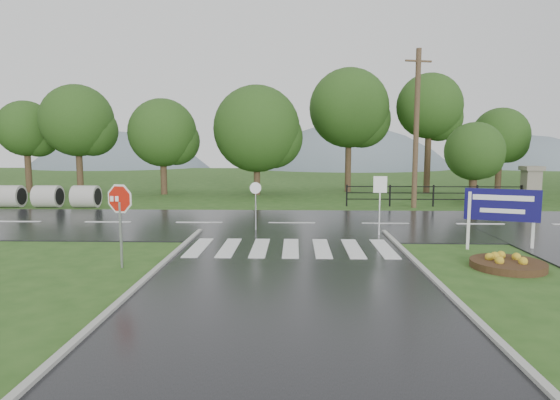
{
  "coord_description": "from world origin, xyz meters",
  "views": [
    {
      "loc": [
        0.12,
        -9.82,
        3.35
      ],
      "look_at": [
        -0.38,
        6.0,
        1.5
      ],
      "focal_mm": 30.0,
      "sensor_mm": 36.0,
      "label": 1
    }
  ],
  "objects": [
    {
      "name": "reg_sign_small",
      "position": [
        3.25,
        7.37,
        1.57
      ],
      "size": [
        0.5,
        0.06,
        2.23
      ],
      "color": "#939399",
      "rests_on": "ground"
    },
    {
      "name": "entrance_tree_left",
      "position": [
        10.43,
        17.5,
        3.01
      ],
      "size": [
        3.34,
        3.34,
        4.7
      ],
      "color": "#3D2B1C",
      "rests_on": "ground"
    },
    {
      "name": "culvert_pipes",
      "position": [
        -14.35,
        15.0,
        0.6
      ],
      "size": [
        7.6,
        1.2,
        1.2
      ],
      "color": "#9E9B93",
      "rests_on": "ground"
    },
    {
      "name": "curb_left",
      "position": [
        -3.55,
        -4.0,
        0.0
      ],
      "size": [
        0.15,
        24.0,
        0.12
      ],
      "primitive_type": "cube",
      "color": "#A3A39B",
      "rests_on": "ground"
    },
    {
      "name": "estate_billboard",
      "position": [
        6.77,
        5.26,
        1.35
      ],
      "size": [
        2.18,
        0.81,
        1.97
      ],
      "color": "silver",
      "rests_on": "ground"
    },
    {
      "name": "fence_west",
      "position": [
        7.75,
        16.0,
        0.72
      ],
      "size": [
        9.58,
        0.08,
        1.2
      ],
      "color": "black",
      "rests_on": "ground"
    },
    {
      "name": "reg_sign_round",
      "position": [
        -1.41,
        8.24,
        1.25
      ],
      "size": [
        0.44,
        0.14,
        1.93
      ],
      "color": "#939399",
      "rests_on": "ground"
    },
    {
      "name": "treeline",
      "position": [
        1.0,
        24.0,
        0.0
      ],
      "size": [
        83.2,
        5.2,
        10.0
      ],
      "color": "#1D3E13",
      "rests_on": "ground"
    },
    {
      "name": "crosswalk",
      "position": [
        0.0,
        5.0,
        0.06
      ],
      "size": [
        6.5,
        2.8,
        0.02
      ],
      "color": "silver",
      "rests_on": "ground"
    },
    {
      "name": "utility_pole_east",
      "position": [
        6.57,
        15.5,
        4.27
      ],
      "size": [
        1.47,
        0.45,
        8.39
      ],
      "color": "#473523",
      "rests_on": "ground"
    },
    {
      "name": "ground",
      "position": [
        0.0,
        0.0,
        0.0
      ],
      "size": [
        120.0,
        120.0,
        0.0
      ],
      "primitive_type": "plane",
      "color": "#294E1A",
      "rests_on": "ground"
    },
    {
      "name": "main_road",
      "position": [
        0.0,
        10.0,
        0.0
      ],
      "size": [
        90.0,
        8.0,
        0.04
      ],
      "primitive_type": "cube",
      "color": "black",
      "rests_on": "ground"
    },
    {
      "name": "pillar_west",
      "position": [
        13.0,
        16.0,
        1.18
      ],
      "size": [
        1.0,
        1.0,
        2.24
      ],
      "color": "gray",
      "rests_on": "ground"
    },
    {
      "name": "stop_sign",
      "position": [
        -4.62,
        2.6,
        1.73
      ],
      "size": [
        1.04,
        0.38,
        2.46
      ],
      "color": "#939399",
      "rests_on": "ground"
    },
    {
      "name": "flower_bed",
      "position": [
        5.97,
        2.9,
        0.15
      ],
      "size": [
        1.97,
        1.97,
        0.39
      ],
      "color": "#332111",
      "rests_on": "ground"
    },
    {
      "name": "hills",
      "position": [
        3.49,
        65.0,
        -15.54
      ],
      "size": [
        102.0,
        48.0,
        48.0
      ],
      "color": "slate",
      "rests_on": "ground"
    }
  ]
}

